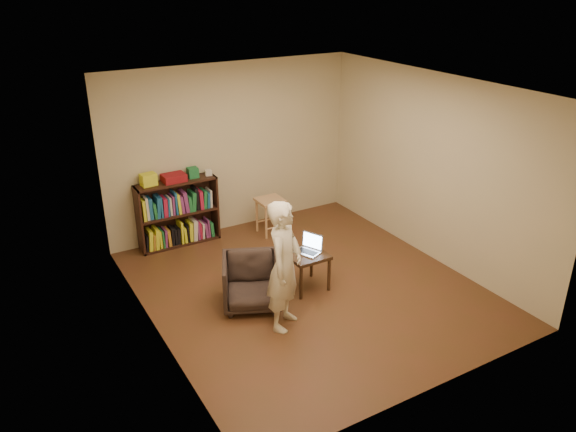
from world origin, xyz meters
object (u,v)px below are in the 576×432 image
side_table (307,259)px  laptop (310,247)px  stool (270,206)px  bookshelf (178,216)px  armchair (251,282)px  person (284,266)px

side_table → laptop: 0.16m
stool → side_table: size_ratio=1.15×
bookshelf → side_table: 2.29m
stool → armchair: 2.09m
bookshelf → laptop: 2.29m
person → bookshelf: bearing=56.9°
side_table → person: bearing=-138.5°
stool → side_table: stool is taller
armchair → person: (0.14, -0.57, 0.46)m
bookshelf → stool: bearing=-15.4°
laptop → person: bearing=-74.5°
side_table → laptop: size_ratio=1.30×
stool → person: person is taller
side_table → stool: bearing=77.2°
bookshelf → person: size_ratio=0.77×
side_table → person: (-0.66, -0.59, 0.37)m
bookshelf → person: 2.69m
person → laptop: bearing=0.7°
stool → person: size_ratio=0.37×
stool → laptop: bearing=-101.0°
armchair → bookshelf: bearing=119.1°
stool → laptop: 1.69m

